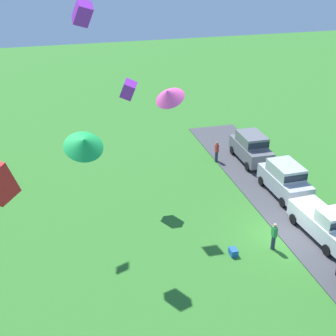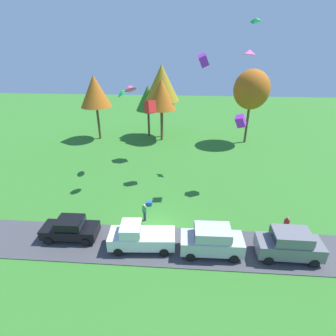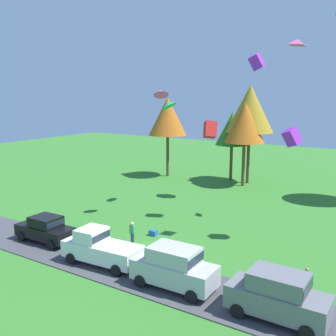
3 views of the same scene
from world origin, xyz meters
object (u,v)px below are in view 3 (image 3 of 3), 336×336
car_pickup_mid_row (100,247)px  kite_diamond_high_left (298,42)px  kite_delta_near_flag (168,104)px  kite_box_topmost (256,62)px  person_beside_suv (132,234)px  kite_delta_mid_center (161,93)px  tree_center_back (168,116)px  tree_far_left (245,123)px  car_suv_by_flagpole (278,294)px  kite_box_low_drifter (292,137)px  tree_left_of_center (232,129)px  tree_right_of_center (250,109)px  kite_box_over_trees (210,130)px  person_watching_sky (306,283)px  car_sedan_far_end (46,228)px  cooler_box (153,233)px  car_suv_near_entrance (174,266)px

car_pickup_mid_row → kite_diamond_high_left: size_ratio=5.14×
car_pickup_mid_row → kite_delta_near_flag: size_ratio=3.45×
car_pickup_mid_row → kite_box_topmost: 17.93m
person_beside_suv → kite_delta_mid_center: bearing=107.3°
kite_box_topmost → tree_center_back: bearing=143.0°
tree_far_left → kite_delta_mid_center: bearing=-96.5°
car_suv_by_flagpole → kite_box_low_drifter: bearing=103.8°
tree_left_of_center → tree_right_of_center: size_ratio=0.72×
person_beside_suv → kite_box_over_trees: kite_box_over_trees is taller
person_watching_sky → tree_left_of_center: (-14.64, 24.02, 5.34)m
car_pickup_mid_row → car_suv_by_flagpole: size_ratio=1.11×
tree_center_back → kite_box_low_drifter: 24.14m
person_beside_suv → tree_far_left: tree_far_left is taller
car_suv_by_flagpole → tree_left_of_center: size_ratio=0.56×
car_pickup_mid_row → tree_far_left: (-0.61, 24.57, 6.06)m
car_sedan_far_end → cooler_box: (5.61, 5.18, -0.84)m
car_suv_by_flagpole → person_beside_suv: size_ratio=2.70×
person_watching_sky → kite_diamond_high_left: kite_diamond_high_left is taller
cooler_box → kite_diamond_high_left: (8.66, 4.05, 13.40)m
person_beside_suv → kite_box_low_drifter: bearing=36.8°
tree_far_left → cooler_box: 19.99m
tree_center_back → kite_diamond_high_left: size_ratio=9.99×
car_suv_by_flagpole → car_sedan_far_end: bearing=177.2°
kite_delta_near_flag → kite_box_low_drifter: bearing=-17.7°
tree_center_back → cooler_box: tree_center_back is taller
car_suv_by_flagpole → person_watching_sky: car_suv_by_flagpole is taller
car_suv_by_flagpole → tree_left_of_center: 30.50m
car_suv_by_flagpole → tree_far_left: tree_far_left is taller
tree_right_of_center → car_suv_near_entrance: bearing=-76.9°
car_pickup_mid_row → kite_delta_mid_center: (-2.25, 10.22, 9.32)m
car_suv_near_entrance → kite_delta_near_flag: (-9.33, 14.06, 8.07)m
kite_box_low_drifter → car_suv_by_flagpole: bearing=-76.2°
car_suv_near_entrance → cooler_box: (-5.53, 6.01, -1.10)m
kite_diamond_high_left → person_watching_sky: bearing=-67.2°
car_sedan_far_end → kite_diamond_high_left: (14.27, 9.23, 12.56)m
tree_right_of_center → kite_diamond_high_left: bearing=-60.4°
car_sedan_far_end → person_watching_sky: size_ratio=2.59×
car_suv_by_flagpole → person_beside_suv: car_suv_by_flagpole is taller
cooler_box → kite_box_low_drifter: size_ratio=0.52×
tree_far_left → kite_delta_mid_center: (-1.64, -14.35, 3.26)m
car_suv_near_entrance → kite_box_over_trees: (-6.80, 17.64, 5.61)m
car_sedan_far_end → kite_box_low_drifter: kite_box_low_drifter is taller
car_suv_near_entrance → kite_box_topmost: size_ratio=4.30×
kite_diamond_high_left → kite_delta_mid_center: bearing=178.3°
kite_diamond_high_left → car_suv_by_flagpole: bearing=-76.3°
person_beside_suv → car_pickup_mid_row: bearing=-87.8°
car_sedan_far_end → car_suv_near_entrance: bearing=-4.3°
kite_diamond_high_left → tree_left_of_center: bearing=124.8°
car_suv_by_flagpole → kite_delta_near_flag: kite_delta_near_flag is taller
person_beside_suv → tree_center_back: size_ratio=0.17×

